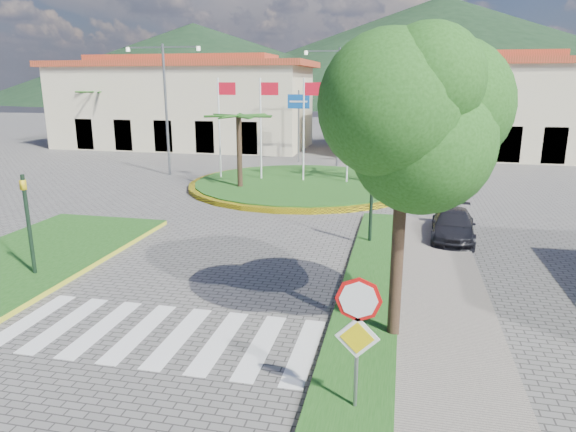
% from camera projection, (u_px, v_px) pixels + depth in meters
% --- Properties ---
extents(sidewalk_right, '(4.00, 28.00, 0.15)m').
position_uv_depth(sidewalk_right, '(418.00, 419.00, 8.98)').
color(sidewalk_right, gray).
rests_on(sidewalk_right, ground).
extents(verge_right, '(1.60, 28.00, 0.18)m').
position_uv_depth(verge_right, '(349.00, 409.00, 9.23)').
color(verge_right, '#1A4A15').
rests_on(verge_right, ground).
extents(crosswalk, '(8.00, 3.00, 0.01)m').
position_uv_depth(crosswalk, '(155.00, 334.00, 12.15)').
color(crosswalk, silver).
rests_on(crosswalk, ground).
extents(roundabout_island, '(12.70, 12.70, 6.00)m').
position_uv_depth(roundabout_island, '(302.00, 184.00, 29.09)').
color(roundabout_island, yellow).
rests_on(roundabout_island, ground).
extents(stop_sign, '(0.80, 0.11, 2.65)m').
position_uv_depth(stop_sign, '(358.00, 324.00, 8.74)').
color(stop_sign, slate).
rests_on(stop_sign, ground).
extents(deciduous_tree, '(3.60, 3.60, 6.80)m').
position_uv_depth(deciduous_tree, '(405.00, 112.00, 10.62)').
color(deciduous_tree, black).
rests_on(deciduous_tree, ground).
extents(traffic_light_left, '(0.15, 0.18, 3.20)m').
position_uv_depth(traffic_light_left, '(28.00, 217.00, 15.11)').
color(traffic_light_left, black).
rests_on(traffic_light_left, ground).
extents(traffic_light_right, '(0.15, 0.18, 3.20)m').
position_uv_depth(traffic_light_right, '(372.00, 193.00, 18.26)').
color(traffic_light_right, black).
rests_on(traffic_light_right, ground).
extents(traffic_light_far, '(0.18, 0.15, 3.20)m').
position_uv_depth(traffic_light_far, '(445.00, 148.00, 30.74)').
color(traffic_light_far, black).
rests_on(traffic_light_far, ground).
extents(direction_sign_west, '(1.60, 0.14, 5.20)m').
position_uv_depth(direction_sign_west, '(299.00, 114.00, 37.13)').
color(direction_sign_west, slate).
rests_on(direction_sign_west, ground).
extents(direction_sign_east, '(1.60, 0.14, 5.20)m').
position_uv_depth(direction_sign_east, '(368.00, 115.00, 36.08)').
color(direction_sign_east, slate).
rests_on(direction_sign_east, ground).
extents(street_lamp_centre, '(4.80, 0.16, 8.00)m').
position_uv_depth(street_lamp_centre, '(338.00, 101.00, 35.34)').
color(street_lamp_centre, slate).
rests_on(street_lamp_centre, ground).
extents(street_lamp_west, '(4.80, 0.16, 8.00)m').
position_uv_depth(street_lamp_west, '(166.00, 103.00, 31.78)').
color(street_lamp_west, slate).
rests_on(street_lamp_west, ground).
extents(building_left, '(23.32, 9.54, 8.05)m').
position_uv_depth(building_left, '(184.00, 103.00, 46.20)').
color(building_left, beige).
rests_on(building_left, ground).
extents(building_right, '(19.08, 9.54, 8.05)m').
position_uv_depth(building_right, '(462.00, 106.00, 41.15)').
color(building_right, beige).
rests_on(building_right, ground).
extents(hill_far_west, '(140.00, 140.00, 22.00)m').
position_uv_depth(hill_far_west, '(195.00, 63.00, 149.31)').
color(hill_far_west, black).
rests_on(hill_far_west, ground).
extents(hill_far_mid, '(180.00, 180.00, 30.00)m').
position_uv_depth(hill_far_mid, '(441.00, 49.00, 152.44)').
color(hill_far_mid, black).
rests_on(hill_far_mid, ground).
extents(hill_near_back, '(110.00, 110.00, 16.00)m').
position_uv_depth(hill_near_back, '(345.00, 73.00, 131.16)').
color(hill_near_back, black).
rests_on(hill_near_back, ground).
extents(white_van, '(4.29, 2.92, 1.09)m').
position_uv_depth(white_van, '(200.00, 145.00, 44.09)').
color(white_van, silver).
rests_on(white_van, ground).
extents(car_dark_a, '(3.52, 2.46, 1.11)m').
position_uv_depth(car_dark_a, '(241.00, 145.00, 43.74)').
color(car_dark_a, black).
rests_on(car_dark_a, ground).
extents(car_dark_b, '(4.25, 2.48, 1.32)m').
position_uv_depth(car_dark_b, '(404.00, 150.00, 39.81)').
color(car_dark_b, black).
rests_on(car_dark_b, ground).
extents(car_side_right, '(1.83, 3.93, 1.11)m').
position_uv_depth(car_side_right, '(453.00, 225.00, 19.28)').
color(car_side_right, black).
rests_on(car_side_right, ground).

